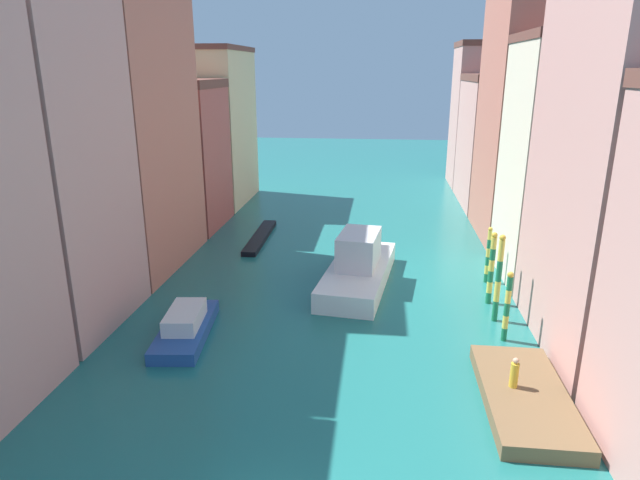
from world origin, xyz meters
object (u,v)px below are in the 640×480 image
at_px(mooring_pole_3, 488,254).
at_px(vaporetto_white, 358,267).
at_px(motorboat_0, 186,326).
at_px(mooring_pole_0, 507,306).
at_px(mooring_pole_1, 498,278).
at_px(gondola_black, 260,237).
at_px(person_on_dock, 514,374).
at_px(waterfront_dock, 525,397).
at_px(mooring_pole_2, 491,267).

height_order(mooring_pole_3, vaporetto_white, mooring_pole_3).
bearing_deg(motorboat_0, mooring_pole_0, 4.60).
bearing_deg(mooring_pole_1, gondola_black, 140.31).
xyz_separation_m(mooring_pole_0, gondola_black, (-16.82, 16.34, -1.80)).
xyz_separation_m(person_on_dock, gondola_black, (-16.02, 21.99, -1.11)).
bearing_deg(mooring_pole_0, person_on_dock, -98.07).
relative_size(person_on_dock, mooring_pole_1, 0.27).
bearing_deg(vaporetto_white, mooring_pole_1, -30.93).
bearing_deg(mooring_pole_3, mooring_pole_1, -95.16).
bearing_deg(mooring_pole_1, motorboat_0, -167.43).
relative_size(person_on_dock, motorboat_0, 0.20).
distance_m(mooring_pole_0, mooring_pole_1, 2.50).
xyz_separation_m(mooring_pole_3, vaporetto_white, (-8.59, -1.24, -0.81)).
bearing_deg(person_on_dock, vaporetto_white, 119.47).
xyz_separation_m(person_on_dock, vaporetto_white, (-7.28, 12.89, -0.14)).
xyz_separation_m(mooring_pole_1, mooring_pole_3, (0.55, 6.06, -0.65)).
relative_size(waterfront_dock, mooring_pole_0, 1.98).
distance_m(waterfront_dock, motorboat_0, 17.30).
height_order(mooring_pole_2, vaporetto_white, mooring_pole_2).
relative_size(waterfront_dock, gondola_black, 0.83).
distance_m(waterfront_dock, person_on_dock, 1.11).
relative_size(mooring_pole_1, mooring_pole_3, 1.33).
xyz_separation_m(mooring_pole_0, motorboat_0, (-17.02, -1.37, -1.42)).
distance_m(mooring_pole_1, gondola_black, 21.94).
distance_m(mooring_pole_0, vaporetto_white, 10.88).
height_order(mooring_pole_1, gondola_black, mooring_pole_1).
distance_m(waterfront_dock, mooring_pole_0, 6.11).
distance_m(waterfront_dock, vaporetto_white, 15.26).
relative_size(waterfront_dock, mooring_pole_1, 1.50).
xyz_separation_m(person_on_dock, mooring_pole_2, (0.85, 10.56, 1.02)).
relative_size(waterfront_dock, mooring_pole_2, 1.69).
bearing_deg(person_on_dock, motorboat_0, 165.21).
bearing_deg(person_on_dock, mooring_pole_0, 81.93).
bearing_deg(mooring_pole_0, vaporetto_white, 138.16).
xyz_separation_m(mooring_pole_2, gondola_black, (-16.87, 11.44, -2.14)).
height_order(waterfront_dock, mooring_pole_0, mooring_pole_0).
distance_m(mooring_pole_0, gondola_black, 23.52).
height_order(vaporetto_white, gondola_black, vaporetto_white).
bearing_deg(mooring_pole_1, waterfront_dock, -91.89).
xyz_separation_m(waterfront_dock, gondola_black, (-16.51, 22.21, -0.14)).
bearing_deg(mooring_pole_0, waterfront_dock, -93.05).
bearing_deg(mooring_pole_3, waterfront_dock, -93.28).
relative_size(waterfront_dock, person_on_dock, 5.58).
xyz_separation_m(vaporetto_white, motorboat_0, (-8.93, -8.61, -0.60)).
distance_m(person_on_dock, mooring_pole_2, 10.64).
bearing_deg(mooring_pole_3, motorboat_0, -150.67).
bearing_deg(gondola_black, mooring_pole_3, -24.41).
distance_m(person_on_dock, mooring_pole_3, 14.20).
height_order(waterfront_dock, gondola_black, waterfront_dock).
relative_size(mooring_pole_2, gondola_black, 0.49).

